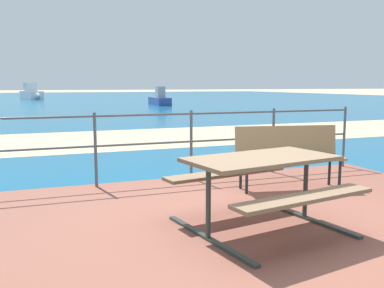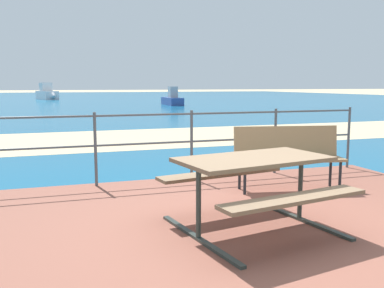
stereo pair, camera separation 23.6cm
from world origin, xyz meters
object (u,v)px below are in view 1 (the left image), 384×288
Objects in this scene: boat_mid at (32,94)px; park_bench at (288,151)px; picnic_table at (261,173)px; boat_near at (159,100)px.

park_bench is at bearing -12.22° from boat_mid.
picnic_table is 1.12× the size of park_bench.
park_bench is 26.26m from boat_near.
boat_near reaches higher than picnic_table.
park_bench is (1.24, 1.39, -0.05)m from picnic_table.
park_bench is 0.40× the size of boat_near.
picnic_table is 0.45× the size of boat_near.
park_bench is 0.36× the size of boat_mid.
boat_near is at bearing 12.57° from boat_mid.
boat_near is at bearing 89.06° from park_bench.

